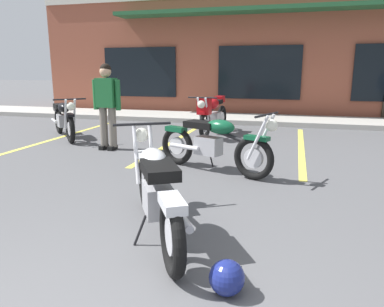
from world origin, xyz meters
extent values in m
plane|color=#515154|center=(0.00, 3.35, 0.00)|extent=(80.00, 80.00, 0.00)
cube|color=#A8A59E|center=(0.00, 10.25, 0.07)|extent=(22.00, 1.80, 0.14)
cube|color=brown|center=(0.00, 14.27, 2.06)|extent=(15.64, 5.72, 4.12)
cube|color=black|center=(-4.17, 11.37, 1.45)|extent=(2.67, 0.06, 1.70)
cube|color=black|center=(0.00, 11.37, 1.45)|extent=(2.67, 0.06, 1.70)
cube|color=#235933|center=(0.00, 10.96, 3.32)|extent=(9.38, 0.90, 0.12)
cube|color=#DBCC4C|center=(-4.09, 6.65, 0.00)|extent=(0.12, 4.80, 0.01)
cube|color=#DBCC4C|center=(-1.36, 6.65, 0.00)|extent=(0.12, 4.80, 0.01)
cube|color=#DBCC4C|center=(1.36, 6.65, 0.00)|extent=(0.12, 4.80, 0.01)
torus|color=black|center=(0.33, 1.44, 0.32)|extent=(0.41, 0.60, 0.64)
cylinder|color=#B7B7BC|center=(0.33, 1.44, 0.32)|extent=(0.20, 0.28, 0.29)
torus|color=black|center=(-0.40, 2.69, 0.32)|extent=(0.41, 0.60, 0.64)
cylinder|color=#B7B7BC|center=(-0.40, 2.69, 0.32)|extent=(0.20, 0.28, 0.29)
cylinder|color=silver|center=(-0.52, 2.73, 0.64)|extent=(0.20, 0.30, 0.66)
cylinder|color=silver|center=(-0.37, 2.82, 0.64)|extent=(0.20, 0.30, 0.66)
cylinder|color=black|center=(-0.49, 2.84, 0.96)|extent=(0.59, 0.36, 0.03)
sphere|color=silver|center=(-0.53, 2.91, 0.82)|extent=(0.23, 0.23, 0.17)
cube|color=silver|center=(-0.42, 2.72, 0.62)|extent=(0.30, 0.38, 0.06)
cube|color=#9E9EA3|center=(0.01, 2.00, 0.40)|extent=(0.41, 0.47, 0.28)
cylinder|color=silver|center=(0.32, 1.75, 0.36)|extent=(0.34, 0.51, 0.07)
cylinder|color=black|center=(-0.09, 2.17, 0.64)|extent=(0.53, 0.84, 0.26)
ellipsoid|color=silver|center=(-0.10, 2.19, 0.72)|extent=(0.47, 0.55, 0.22)
cube|color=black|center=(0.08, 1.88, 0.72)|extent=(0.50, 0.59, 0.10)
cube|color=silver|center=(0.34, 1.43, 0.60)|extent=(0.32, 0.39, 0.08)
cylinder|color=black|center=(-0.11, 1.85, 0.14)|extent=(0.13, 0.09, 0.29)
torus|color=black|center=(-0.64, 8.45, 0.32)|extent=(0.15, 0.65, 0.64)
cylinder|color=#B7B7BC|center=(-0.64, 8.45, 0.32)|extent=(0.08, 0.29, 0.29)
torus|color=black|center=(-0.75, 7.01, 0.32)|extent=(0.15, 0.65, 0.64)
cylinder|color=#B7B7BC|center=(-0.75, 7.01, 0.32)|extent=(0.08, 0.29, 0.29)
cylinder|color=silver|center=(-0.67, 6.91, 0.64)|extent=(0.07, 0.33, 0.66)
cylinder|color=silver|center=(-0.85, 6.92, 0.64)|extent=(0.07, 0.33, 0.66)
cylinder|color=black|center=(-0.76, 6.83, 0.96)|extent=(0.66, 0.08, 0.03)
sphere|color=silver|center=(-0.77, 6.75, 0.82)|extent=(0.18, 0.18, 0.17)
cube|color=#B70F14|center=(-0.75, 6.97, 0.62)|extent=(0.17, 0.37, 0.06)
cube|color=#9E9EA3|center=(-0.69, 7.81, 0.40)|extent=(0.27, 0.42, 0.28)
cylinder|color=silver|center=(-0.80, 8.19, 0.36)|extent=(0.11, 0.55, 0.07)
cylinder|color=black|center=(-0.70, 7.61, 0.64)|extent=(0.13, 0.94, 0.26)
ellipsoid|color=#B70F14|center=(-0.71, 7.57, 0.76)|extent=(0.34, 0.54, 0.26)
cube|color=#B70F14|center=(-0.75, 6.96, 0.76)|extent=(0.30, 0.26, 0.36)
cube|color=black|center=(-0.68, 7.91, 0.78)|extent=(0.27, 0.42, 0.10)
cube|color=#B70F14|center=(-0.66, 8.21, 0.82)|extent=(0.22, 0.33, 0.16)
cylinder|color=black|center=(-0.50, 7.87, 0.14)|extent=(0.14, 0.03, 0.29)
torus|color=black|center=(-4.43, 6.84, 0.32)|extent=(0.52, 0.53, 0.64)
cylinder|color=#B7B7BC|center=(-4.43, 6.84, 0.32)|extent=(0.24, 0.25, 0.29)
torus|color=black|center=(-3.43, 5.81, 0.32)|extent=(0.52, 0.53, 0.64)
cylinder|color=#B7B7BC|center=(-3.43, 5.81, 0.32)|extent=(0.24, 0.25, 0.29)
cylinder|color=silver|center=(-3.29, 5.80, 0.64)|extent=(0.26, 0.26, 0.66)
cylinder|color=silver|center=(-3.42, 5.68, 0.64)|extent=(0.26, 0.26, 0.66)
cylinder|color=black|center=(-3.30, 5.68, 0.96)|extent=(0.50, 0.48, 0.03)
sphere|color=silver|center=(-3.25, 5.62, 0.82)|extent=(0.24, 0.24, 0.17)
cube|color=black|center=(-3.40, 5.78, 0.62)|extent=(0.35, 0.36, 0.06)
cube|color=#9E9EA3|center=(-3.98, 6.38, 0.40)|extent=(0.45, 0.45, 0.28)
cylinder|color=silver|center=(-4.34, 6.55, 0.36)|extent=(0.43, 0.44, 0.07)
cylinder|color=black|center=(-3.84, 6.24, 0.64)|extent=(0.70, 0.72, 0.26)
ellipsoid|color=black|center=(-3.83, 6.23, 0.72)|extent=(0.52, 0.53, 0.22)
cube|color=black|center=(-4.08, 6.48, 0.72)|extent=(0.56, 0.57, 0.10)
cube|color=black|center=(-4.44, 6.86, 0.60)|extent=(0.37, 0.37, 0.08)
cylinder|color=black|center=(-3.90, 6.56, 0.14)|extent=(0.11, 0.11, 0.29)
torus|color=black|center=(-0.68, 4.73, 0.32)|extent=(0.63, 0.34, 0.64)
cylinder|color=#B7B7BC|center=(-0.68, 4.73, 0.32)|extent=(0.29, 0.17, 0.29)
torus|color=black|center=(0.66, 4.17, 0.32)|extent=(0.63, 0.34, 0.64)
cylinder|color=#B7B7BC|center=(0.66, 4.17, 0.32)|extent=(0.29, 0.17, 0.29)
cylinder|color=silver|center=(0.78, 4.22, 0.64)|extent=(0.32, 0.16, 0.66)
cylinder|color=silver|center=(0.71, 4.05, 0.64)|extent=(0.32, 0.16, 0.66)
cylinder|color=black|center=(0.82, 4.11, 0.96)|extent=(0.28, 0.62, 0.03)
sphere|color=silver|center=(0.90, 4.07, 0.82)|extent=(0.22, 0.22, 0.17)
cube|color=#0F4C2D|center=(0.69, 4.16, 0.62)|extent=(0.39, 0.27, 0.06)
cube|color=#9E9EA3|center=(-0.08, 4.48, 0.40)|extent=(0.46, 0.37, 0.28)
cylinder|color=silver|center=(-0.48, 4.49, 0.36)|extent=(0.53, 0.28, 0.07)
cylinder|color=black|center=(0.10, 4.40, 0.64)|extent=(0.89, 0.42, 0.26)
ellipsoid|color=#0F4C2D|center=(0.12, 4.40, 0.72)|extent=(0.54, 0.42, 0.22)
cube|color=black|center=(-0.21, 4.53, 0.72)|extent=(0.59, 0.46, 0.10)
cube|color=#0F4C2D|center=(-0.69, 4.73, 0.60)|extent=(0.39, 0.29, 0.08)
cylinder|color=black|center=(-0.08, 4.67, 0.14)|extent=(0.07, 0.13, 0.29)
cube|color=black|center=(-2.26, 5.45, 0.04)|extent=(0.11, 0.25, 0.08)
cube|color=black|center=(-2.46, 5.47, 0.04)|extent=(0.11, 0.25, 0.08)
cylinder|color=slate|center=(-2.25, 5.49, 0.46)|extent=(0.16, 0.16, 0.80)
cylinder|color=slate|center=(-2.45, 5.51, 0.46)|extent=(0.16, 0.16, 0.80)
cube|color=#1E6633|center=(-2.35, 5.50, 1.12)|extent=(0.39, 0.24, 0.56)
cylinder|color=#1E6633|center=(-2.11, 5.49, 1.08)|extent=(0.11, 0.11, 0.58)
cylinder|color=#1E6633|center=(-2.60, 5.52, 1.08)|extent=(0.11, 0.11, 0.58)
sphere|color=tan|center=(-2.35, 5.50, 1.52)|extent=(0.23, 0.23, 0.22)
sphere|color=black|center=(-2.35, 5.51, 1.57)|extent=(0.22, 0.22, 0.21)
sphere|color=navy|center=(0.79, 1.30, 0.13)|extent=(0.26, 0.26, 0.26)
cube|color=black|center=(0.79, 1.41, 0.12)|extent=(0.18, 0.03, 0.09)
camera|label=1|loc=(1.18, -1.04, 1.58)|focal=34.60mm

